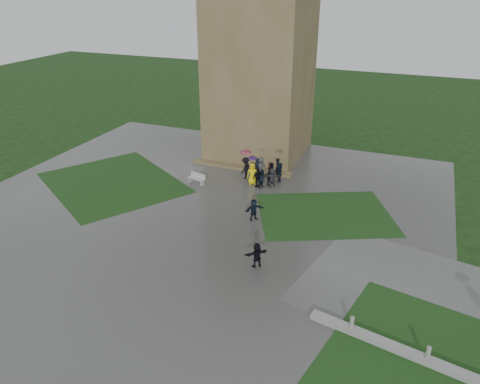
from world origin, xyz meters
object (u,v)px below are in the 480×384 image
at_px(tower, 261,54).
at_px(pedestrian_near, 257,255).
at_px(bench, 197,178).
at_px(pedestrian_mid, 254,210).

bearing_deg(tower, pedestrian_near, -70.54).
distance_m(bench, pedestrian_mid, 7.51).
height_order(bench, pedestrian_mid, pedestrian_mid).
height_order(bench, pedestrian_near, pedestrian_near).
distance_m(pedestrian_mid, pedestrian_near, 5.62).
height_order(pedestrian_mid, pedestrian_near, pedestrian_mid).
bearing_deg(bench, tower, 89.14).
height_order(tower, bench, tower).
xyz_separation_m(tower, bench, (-2.16, -8.58, -8.54)).
relative_size(bench, pedestrian_near, 1.03).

